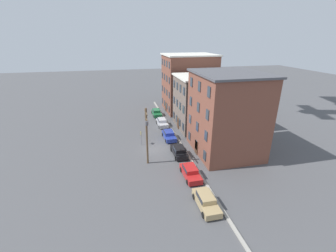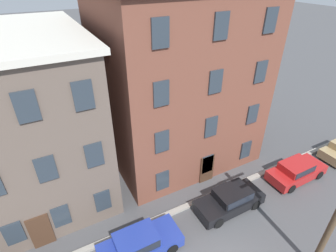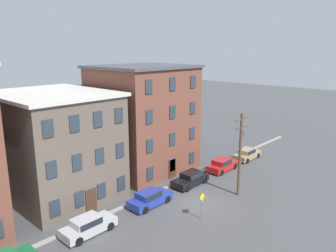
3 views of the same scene
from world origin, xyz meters
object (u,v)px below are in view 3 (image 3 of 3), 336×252
(car_blue, at_px, (150,198))
(car_tan, at_px, (247,154))
(utility_pole, at_px, (240,150))
(caution_sign, at_px, (202,201))
(car_red, at_px, (222,164))
(car_silver, at_px, (88,225))
(car_black, at_px, (191,178))

(car_blue, distance_m, car_tan, 17.81)
(car_tan, distance_m, utility_pole, 11.98)
(caution_sign, bearing_deg, car_tan, 16.98)
(car_red, height_order, car_tan, same)
(car_silver, bearing_deg, car_blue, -0.86)
(car_silver, distance_m, utility_pole, 15.61)
(car_black, distance_m, car_red, 5.92)
(car_blue, xyz_separation_m, utility_pole, (7.59, -4.88, 3.93))
(car_black, bearing_deg, utility_pole, -75.05)
(car_red, height_order, caution_sign, caution_sign)
(car_blue, xyz_separation_m, caution_sign, (1.23, -5.09, 0.91))
(car_black, xyz_separation_m, caution_sign, (-5.01, -5.25, 0.91))
(car_blue, relative_size, caution_sign, 1.75)
(caution_sign, bearing_deg, car_blue, 103.58)
(car_silver, distance_m, caution_sign, 9.49)
(car_red, bearing_deg, utility_pole, -132.74)
(caution_sign, bearing_deg, car_silver, 146.68)
(car_black, height_order, car_red, same)
(car_red, relative_size, utility_pole, 0.53)
(car_silver, distance_m, car_red, 18.83)
(car_black, height_order, utility_pole, utility_pole)
(car_blue, distance_m, utility_pole, 9.85)
(car_black, bearing_deg, car_red, -0.87)
(car_blue, xyz_separation_m, car_black, (6.24, 0.16, 0.00))
(caution_sign, bearing_deg, car_red, 25.25)
(car_black, bearing_deg, car_tan, -0.91)
(car_silver, distance_m, car_black, 12.91)
(utility_pole, bearing_deg, car_tan, 25.41)
(car_silver, xyz_separation_m, caution_sign, (7.90, -5.19, 0.91))
(car_tan, height_order, caution_sign, caution_sign)
(utility_pole, bearing_deg, car_black, 104.95)
(car_blue, bearing_deg, car_silver, 179.14)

